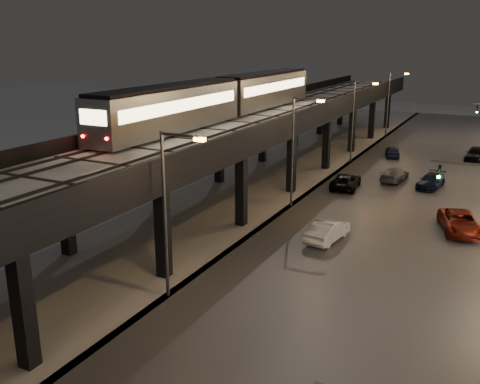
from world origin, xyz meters
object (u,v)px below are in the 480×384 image
at_px(car_mid_silver, 346,182).
at_px(car_mid_dark, 394,175).
at_px(car_near_white, 328,231).
at_px(car_onc_red, 475,154).
at_px(car_far_white, 392,152).
at_px(car_onc_white, 431,182).
at_px(car_onc_dark, 460,223).
at_px(subway_train, 225,97).

height_order(car_mid_silver, car_mid_dark, car_mid_silver).
xyz_separation_m(car_near_white, car_mid_dark, (0.87, 18.20, -0.08)).
distance_m(car_mid_silver, car_onc_red, 20.61).
relative_size(car_far_white, car_onc_white, 0.88).
bearing_deg(car_onc_dark, car_far_white, 95.30).
xyz_separation_m(car_near_white, car_far_white, (-1.56, 29.27, -0.08)).
distance_m(car_mid_silver, car_far_white, 15.78).
relative_size(subway_train, car_near_white, 7.80).
bearing_deg(car_onc_white, car_near_white, -95.72).
xyz_separation_m(car_far_white, car_onc_red, (8.75, 2.38, 0.10)).
height_order(car_near_white, car_mid_dark, car_near_white).
relative_size(car_near_white, car_onc_dark, 0.85).
height_order(car_near_white, car_onc_white, car_near_white).
relative_size(car_mid_silver, car_mid_dark, 1.08).
bearing_deg(car_far_white, subway_train, 45.82).
relative_size(car_mid_silver, car_onc_dark, 0.92).
xyz_separation_m(subway_train, car_onc_dark, (20.89, -3.49, -7.60)).
distance_m(car_near_white, car_onc_white, 17.82).
distance_m(car_near_white, car_onc_red, 32.46).
bearing_deg(car_onc_red, car_onc_white, -94.99).
height_order(subway_train, car_mid_silver, subway_train).
bearing_deg(car_far_white, car_onc_red, -179.26).
xyz_separation_m(car_mid_silver, car_onc_red, (9.81, 18.12, 0.08)).
bearing_deg(car_near_white, car_mid_dark, -85.45).
bearing_deg(car_onc_red, subway_train, -125.92).
bearing_deg(car_onc_dark, car_mid_dark, 102.98).
distance_m(subway_train, car_onc_red, 31.02).
xyz_separation_m(car_far_white, car_onc_dark, (9.49, -23.45, 0.07)).
xyz_separation_m(car_mid_silver, car_onc_white, (6.99, 3.75, -0.04)).
height_order(car_mid_dark, car_far_white, car_far_white).
distance_m(car_far_white, car_onc_dark, 25.30).
bearing_deg(car_mid_silver, car_onc_dark, 138.87).
bearing_deg(car_onc_white, car_mid_dark, 173.74).
bearing_deg(subway_train, car_near_white, -35.72).
bearing_deg(car_mid_dark, car_near_white, 93.31).
relative_size(car_far_white, car_onc_dark, 0.73).
distance_m(car_mid_dark, car_onc_red, 14.86).
height_order(subway_train, car_onc_dark, subway_train).
distance_m(car_onc_white, car_onc_red, 14.65).
height_order(car_mid_silver, car_onc_dark, car_onc_dark).
height_order(car_mid_dark, car_onc_red, car_onc_red).
height_order(subway_train, car_near_white, subway_train).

